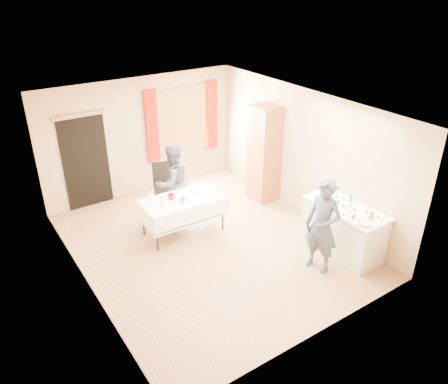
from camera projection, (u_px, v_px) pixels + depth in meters
floor at (209, 244)px, 8.17m from camera, size 4.50×5.50×0.02m
ceiling at (207, 108)px, 6.98m from camera, size 4.50×5.50×0.02m
wall_back at (142, 136)px, 9.61m from camera, size 4.50×0.02×2.60m
wall_front at (323, 260)px, 5.53m from camera, size 4.50×0.02×2.60m
wall_left at (78, 218)px, 6.45m from camera, size 0.02×5.50×2.60m
wall_right at (304, 154)px, 8.69m from camera, size 0.02×5.50×2.60m
window_frame at (182, 120)px, 9.99m from camera, size 1.32×0.06×1.52m
window_pane at (182, 120)px, 9.98m from camera, size 1.20×0.02×1.40m
curtain_left at (152, 127)px, 9.56m from camera, size 0.28×0.06×1.65m
curtain_right at (212, 115)px, 10.34m from camera, size 0.28×0.06×1.65m
doorway at (86, 162)px, 9.08m from camera, size 0.95×0.04×2.00m
door_lintel at (79, 115)px, 8.60m from camera, size 1.05×0.06×0.08m
cabinet at (264, 154)px, 9.36m from camera, size 0.50×0.60×2.11m
counter at (343, 229)px, 7.77m from camera, size 0.71×1.49×0.91m
party_table at (183, 212)px, 8.33m from camera, size 1.57×0.84×0.75m
chair at (165, 196)px, 9.23m from camera, size 0.56×0.56×1.04m
girl at (322, 226)px, 7.15m from camera, size 0.82×0.72×1.66m
woman at (173, 182)px, 8.71m from camera, size 0.97×0.85×1.58m
soda_can at (351, 198)px, 7.72m from camera, size 0.08×0.08×0.12m
mixing_bowl at (364, 223)px, 7.02m from camera, size 0.38×0.38×0.05m
foam_block at (323, 193)px, 7.95m from camera, size 0.16×0.12×0.08m
blue_basket at (328, 188)px, 8.11m from camera, size 0.31×0.21×0.08m
pitcher at (163, 201)px, 7.87m from camera, size 0.14×0.14×0.22m
cup_red at (171, 197)px, 8.12m from camera, size 0.19×0.19×0.11m
cup_rainbow at (183, 200)px, 8.01m from camera, size 0.14×0.14×0.10m
small_bowl at (195, 191)px, 8.38m from camera, size 0.31×0.31×0.06m
pastry_tray at (210, 194)px, 8.33m from camera, size 0.30×0.22×0.02m
bottle at (150, 197)px, 8.04m from camera, size 0.10×0.10×0.19m
cake_balls at (347, 208)px, 7.48m from camera, size 0.49×0.97×0.04m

